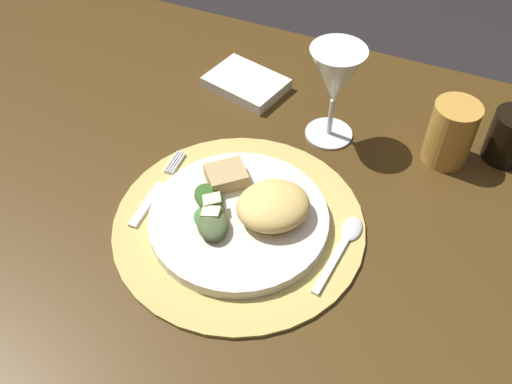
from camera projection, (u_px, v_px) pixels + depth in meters
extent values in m
cube|color=#452F13|center=(250.00, 212.00, 0.82)|extent=(1.48, 0.88, 0.02)
cylinder|color=#483214|center=(74.00, 124.00, 1.49)|extent=(0.07, 0.07, 0.69)
cylinder|color=tan|center=(241.00, 225.00, 0.79)|extent=(0.34, 0.34, 0.01)
cylinder|color=silver|center=(241.00, 220.00, 0.78)|extent=(0.24, 0.24, 0.02)
ellipsoid|color=#EAC269|center=(273.00, 206.00, 0.76)|extent=(0.13, 0.13, 0.04)
ellipsoid|color=#2E591D|center=(209.00, 197.00, 0.79)|extent=(0.06, 0.06, 0.01)
ellipsoid|color=#455731|center=(213.00, 224.00, 0.75)|extent=(0.06, 0.07, 0.02)
ellipsoid|color=#507336|center=(214.00, 211.00, 0.77)|extent=(0.05, 0.05, 0.02)
ellipsoid|color=#3E7731|center=(209.00, 221.00, 0.76)|extent=(0.06, 0.05, 0.02)
cube|color=beige|center=(212.00, 199.00, 0.76)|extent=(0.03, 0.03, 0.01)
cube|color=beige|center=(211.00, 211.00, 0.75)|extent=(0.03, 0.02, 0.01)
cube|color=tan|center=(226.00, 176.00, 0.81)|extent=(0.07, 0.07, 0.02)
cube|color=silver|center=(147.00, 204.00, 0.81)|extent=(0.02, 0.09, 0.00)
cube|color=silver|center=(171.00, 162.00, 0.86)|extent=(0.00, 0.05, 0.00)
cube|color=silver|center=(174.00, 162.00, 0.86)|extent=(0.00, 0.05, 0.00)
cube|color=silver|center=(176.00, 163.00, 0.86)|extent=(0.00, 0.05, 0.00)
cube|color=silver|center=(179.00, 164.00, 0.86)|extent=(0.00, 0.05, 0.00)
cube|color=silver|center=(331.00, 264.00, 0.74)|extent=(0.02, 0.10, 0.00)
ellipsoid|color=silver|center=(352.00, 229.00, 0.78)|extent=(0.03, 0.04, 0.01)
cube|color=white|center=(246.00, 83.00, 0.99)|extent=(0.15, 0.12, 0.02)
cylinder|color=silver|center=(329.00, 134.00, 0.91)|extent=(0.07, 0.07, 0.00)
cylinder|color=silver|center=(331.00, 117.00, 0.89)|extent=(0.01, 0.01, 0.06)
cone|color=silver|center=(336.00, 76.00, 0.83)|extent=(0.08, 0.08, 0.09)
cylinder|color=gold|center=(451.00, 133.00, 0.84)|extent=(0.07, 0.07, 0.10)
cylinder|color=black|center=(510.00, 137.00, 0.85)|extent=(0.07, 0.07, 0.08)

